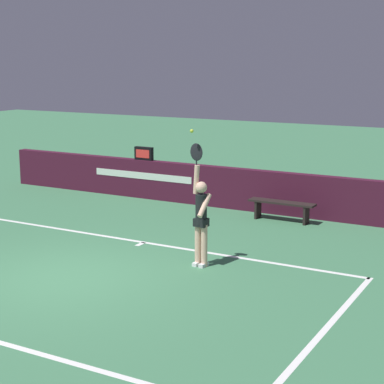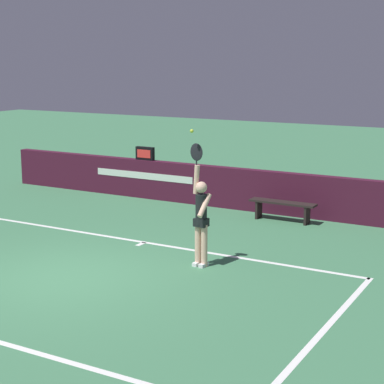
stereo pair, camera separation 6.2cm
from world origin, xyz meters
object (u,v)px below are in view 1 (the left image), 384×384
(tennis_player, at_px, (201,216))
(tennis_ball, at_px, (192,131))
(courtside_bench_near, at_px, (282,206))
(speed_display, at_px, (144,154))

(tennis_player, xyz_separation_m, tennis_ball, (-0.12, -0.16, 1.67))
(courtside_bench_near, bearing_deg, tennis_ball, -92.28)
(speed_display, distance_m, courtside_bench_near, 4.70)
(courtside_bench_near, bearing_deg, tennis_player, -90.76)
(tennis_ball, bearing_deg, courtside_bench_near, 87.72)
(tennis_ball, distance_m, courtside_bench_near, 4.90)
(speed_display, xyz_separation_m, courtside_bench_near, (4.55, -0.68, -0.92))
(tennis_ball, xyz_separation_m, courtside_bench_near, (0.17, 4.33, -2.29))
(tennis_player, height_order, courtside_bench_near, tennis_player)
(speed_display, height_order, tennis_ball, tennis_ball)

